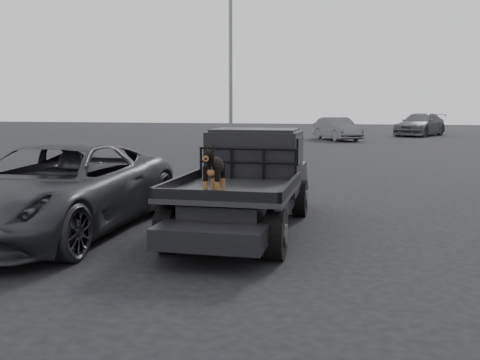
% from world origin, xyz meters
% --- Properties ---
extents(ground, '(120.00, 120.00, 0.00)m').
position_xyz_m(ground, '(0.00, 0.00, 0.00)').
color(ground, black).
rests_on(ground, ground).
extents(flatbed_ute, '(2.00, 5.40, 0.92)m').
position_xyz_m(flatbed_ute, '(-0.72, 2.49, 0.46)').
color(flatbed_ute, black).
rests_on(flatbed_ute, ground).
extents(ute_cab, '(1.72, 1.30, 0.88)m').
position_xyz_m(ute_cab, '(-0.72, 3.44, 1.36)').
color(ute_cab, black).
rests_on(ute_cab, flatbed_ute).
extents(headache_rack, '(1.80, 0.08, 0.55)m').
position_xyz_m(headache_rack, '(-0.72, 2.69, 1.20)').
color(headache_rack, black).
rests_on(headache_rack, flatbed_ute).
extents(dog, '(0.32, 0.60, 0.74)m').
position_xyz_m(dog, '(-0.85, 0.88, 1.29)').
color(dog, black).
rests_on(dog, flatbed_ute).
extents(parked_suv, '(2.68, 5.71, 1.58)m').
position_xyz_m(parked_suv, '(-3.94, 1.63, 0.79)').
color(parked_suv, '#2D2D32').
rests_on(parked_suv, ground).
extents(distant_car_a, '(3.49, 4.71, 1.48)m').
position_xyz_m(distant_car_a, '(-0.17, 28.72, 0.74)').
color(distant_car_a, '#545359').
rests_on(distant_car_a, ground).
extents(distant_car_b, '(4.65, 6.21, 1.67)m').
position_xyz_m(distant_car_b, '(5.67, 35.33, 0.84)').
color(distant_car_b, '#4E4F53').
rests_on(distant_car_b, ground).
extents(floodlight_near, '(1.08, 0.28, 13.32)m').
position_xyz_m(floodlight_near, '(-5.05, 19.36, 7.26)').
color(floodlight_near, slate).
rests_on(floodlight_near, ground).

